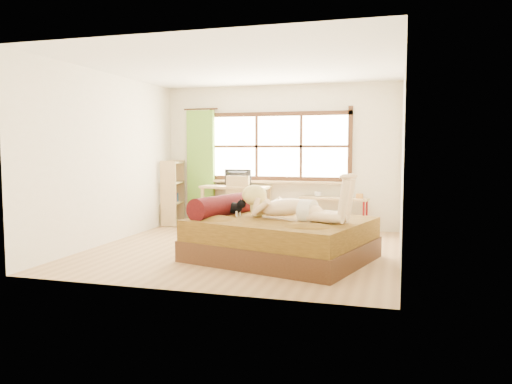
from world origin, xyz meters
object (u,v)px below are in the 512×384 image
(kitten, at_px, (233,206))
(pipe_shelf, at_px, (335,206))
(chair, at_px, (235,201))
(desk, at_px, (236,191))
(bed, at_px, (277,237))
(woman, at_px, (291,195))
(bookshelf, at_px, (173,193))

(kitten, height_order, pipe_shelf, kitten)
(kitten, bearing_deg, pipe_shelf, 80.68)
(pipe_shelf, bearing_deg, chair, -156.06)
(kitten, relative_size, desk, 0.25)
(bed, distance_m, pipe_shelf, 2.56)
(woman, bearing_deg, bookshelf, 155.54)
(chair, height_order, bookshelf, bookshelf)
(pipe_shelf, bearing_deg, kitten, -106.35)
(bed, bearing_deg, kitten, -171.51)
(chair, bearing_deg, pipe_shelf, 19.01)
(desk, distance_m, pipe_shelf, 1.88)
(bed, distance_m, kitten, 0.78)
(kitten, xyz_separation_m, desk, (-0.72, 2.31, 0.00))
(kitten, height_order, bookshelf, bookshelf)
(woman, bearing_deg, kitten, -174.03)
(bed, height_order, desk, bed)
(bookshelf, bearing_deg, woman, -46.37)
(woman, xyz_separation_m, kitten, (-0.87, 0.15, -0.20))
(desk, bearing_deg, woman, -53.26)
(desk, bearing_deg, kitten, -68.83)
(chair, bearing_deg, woman, -50.91)
(pipe_shelf, bearing_deg, bookshelf, -169.20)
(desk, bearing_deg, chair, -69.68)
(woman, xyz_separation_m, desk, (-1.59, 2.46, -0.20))
(woman, relative_size, chair, 1.55)
(bookshelf, bearing_deg, kitten, -54.72)
(bed, relative_size, bookshelf, 2.09)
(bed, distance_m, desk, 2.79)
(woman, height_order, bookshelf, bookshelf)
(woman, height_order, pipe_shelf, woman)
(bed, xyz_separation_m, pipe_shelf, (0.47, 2.51, 0.15))
(chair, bearing_deg, kitten, -68.67)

